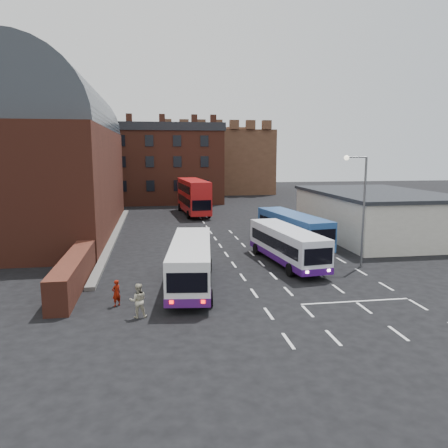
{
  "coord_description": "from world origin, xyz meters",
  "views": [
    {
      "loc": [
        -5.38,
        -23.83,
        7.82
      ],
      "look_at": [
        0.0,
        10.0,
        2.2
      ],
      "focal_mm": 35.0,
      "sensor_mm": 36.0,
      "label": 1
    }
  ],
  "objects": [
    {
      "name": "railway_station",
      "position": [
        -15.5,
        21.0,
        7.64
      ],
      "size": [
        12.0,
        28.0,
        16.0
      ],
      "color": "#602B1E",
      "rests_on": "ground"
    },
    {
      "name": "brick_terrace",
      "position": [
        -6.0,
        46.0,
        5.5
      ],
      "size": [
        22.0,
        10.0,
        11.0
      ],
      "primitive_type": "cube",
      "color": "brown",
      "rests_on": "ground"
    },
    {
      "name": "street_lamp",
      "position": [
        8.34,
        3.7,
        4.61
      ],
      "size": [
        1.53,
        0.51,
        7.64
      ],
      "rotation": [
        0.0,
        0.0,
        -0.2
      ],
      "color": "#5B5C5F",
      "rests_on": "ground"
    },
    {
      "name": "bus_white_outbound",
      "position": [
        -3.38,
        1.09,
        1.58
      ],
      "size": [
        3.4,
        10.02,
        2.68
      ],
      "rotation": [
        0.0,
        0.0,
        -0.12
      ],
      "color": "white",
      "rests_on": "ground"
    },
    {
      "name": "ground",
      "position": [
        0.0,
        0.0,
        0.0
      ],
      "size": [
        180.0,
        180.0,
        0.0
      ],
      "primitive_type": "plane",
      "color": "black"
    },
    {
      "name": "cream_building",
      "position": [
        15.0,
        14.0,
        2.16
      ],
      "size": [
        10.4,
        16.4,
        4.25
      ],
      "color": "beige",
      "rests_on": "ground"
    },
    {
      "name": "pedestrian_red",
      "position": [
        -7.47,
        -1.71,
        0.69
      ],
      "size": [
        0.6,
        0.59,
        1.39
      ],
      "primitive_type": "imported",
      "rotation": [
        0.0,
        0.0,
        3.88
      ],
      "color": "maroon",
      "rests_on": "ground"
    },
    {
      "name": "bus_white_inbound",
      "position": [
        3.72,
        5.23,
        1.51
      ],
      "size": [
        3.22,
        9.58,
        2.56
      ],
      "rotation": [
        0.0,
        0.0,
        3.26
      ],
      "color": "white",
      "rests_on": "ground"
    },
    {
      "name": "castle_keep",
      "position": [
        6.0,
        66.0,
        6.0
      ],
      "size": [
        22.0,
        22.0,
        12.0
      ],
      "primitive_type": "cube",
      "color": "brown",
      "rests_on": "ground"
    },
    {
      "name": "bus_blue",
      "position": [
        6.0,
        10.94,
        1.62
      ],
      "size": [
        3.69,
        10.27,
        2.74
      ],
      "rotation": [
        0.0,
        0.0,
        3.28
      ],
      "color": "#244D8D",
      "rests_on": "ground"
    },
    {
      "name": "pedestrian_beige",
      "position": [
        -6.3,
        -3.48,
        0.84
      ],
      "size": [
        0.85,
        0.67,
        1.68
      ],
      "primitive_type": "imported",
      "rotation": [
        0.0,
        0.0,
        3.19
      ],
      "color": "#B8B096",
      "rests_on": "ground"
    },
    {
      "name": "bus_red_double",
      "position": [
        -0.54,
        31.31,
        2.35
      ],
      "size": [
        3.47,
        11.22,
        4.42
      ],
      "rotation": [
        0.0,
        0.0,
        3.22
      ],
      "color": "red",
      "rests_on": "ground"
    },
    {
      "name": "forecourt_wall",
      "position": [
        -10.2,
        2.0,
        0.9
      ],
      "size": [
        1.2,
        10.0,
        1.8
      ],
      "primitive_type": "cube",
      "color": "#602B1E",
      "rests_on": "ground"
    }
  ]
}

